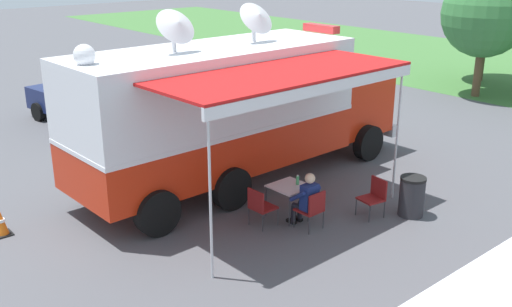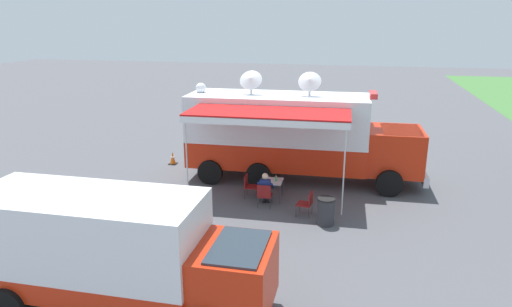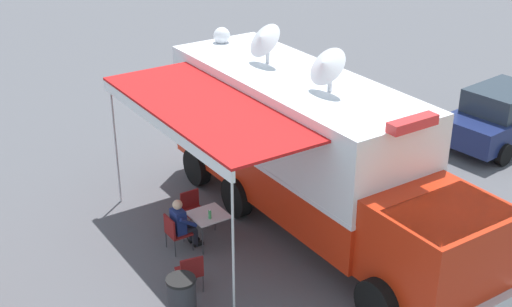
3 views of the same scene
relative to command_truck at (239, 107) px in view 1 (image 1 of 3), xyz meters
name	(u,v)px [view 1 (image 1 of 3)]	position (x,y,z in m)	size (l,w,h in m)	color
ground_plane	(217,187)	(-0.01, -0.75, -1.95)	(100.00, 100.00, 0.00)	#515156
lot_stripe	(223,138)	(-3.12, 1.81, -1.94)	(0.12, 4.80, 0.01)	silver
command_truck	(239,107)	(0.00, 0.00, 0.00)	(5.08, 9.56, 4.53)	red
folding_table	(290,188)	(2.41, -0.52, -1.27)	(0.82, 0.82, 0.73)	silver
water_bottle	(297,180)	(2.47, -0.34, -1.11)	(0.07, 0.07, 0.22)	#3F9959
folding_chair_at_table	(313,207)	(3.21, -0.61, -1.43)	(0.49, 0.49, 0.87)	maroon
folding_chair_beside_table	(260,205)	(2.39, -1.37, -1.43)	(0.49, 0.49, 0.87)	maroon
folding_chair_spare_by_truck	(374,194)	(3.61, 0.93, -1.43)	(0.55, 0.55, 0.87)	maroon
seated_responder	(306,199)	(3.02, -0.62, -1.30)	(0.67, 0.56, 1.25)	navy
trash_bin	(412,196)	(4.13, 1.59, -1.49)	(0.57, 0.57, 0.91)	#2D2D33
traffic_cone	(1,223)	(-0.78, -5.74, -1.67)	(0.36, 0.36, 0.58)	black
car_behind_truck	(81,98)	(-7.62, -0.79, -1.07)	(4.41, 2.45, 1.76)	navy
tree_far_left	(489,0)	(-2.48, 15.82, 1.60)	(3.69, 3.69, 5.40)	brown
tree_left_of_centre	(485,14)	(-1.00, 13.01, 1.29)	(3.34, 3.34, 4.92)	brown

